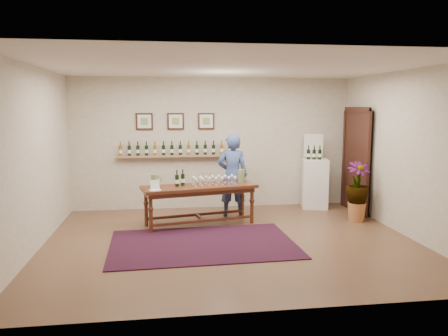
{
  "coord_description": "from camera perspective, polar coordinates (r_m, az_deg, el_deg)",
  "views": [
    {
      "loc": [
        -1.06,
        -6.83,
        2.18
      ],
      "look_at": [
        0.0,
        0.8,
        1.1
      ],
      "focal_mm": 35.0,
      "sensor_mm": 36.0,
      "label": 1
    }
  ],
  "objects": [
    {
      "name": "info_sign",
      "position": [
        9.7,
        11.6,
        2.88
      ],
      "size": [
        0.4,
        0.11,
        0.56
      ],
      "primitive_type": "cube",
      "rotation": [
        0.0,
        0.0,
        -0.23
      ],
      "color": "silver",
      "rests_on": "display_pedestal"
    },
    {
      "name": "rug",
      "position": [
        7.1,
        -2.78,
        -9.86
      ],
      "size": [
        2.99,
        2.05,
        0.02
      ],
      "primitive_type": "cube",
      "rotation": [
        0.0,
        0.0,
        0.03
      ],
      "color": "#440C10",
      "rests_on": "ground"
    },
    {
      "name": "display_pedestal",
      "position": [
        9.68,
        11.76,
        -1.99
      ],
      "size": [
        0.64,
        0.64,
        1.06
      ],
      "primitive_type": "cube",
      "rotation": [
        0.0,
        0.0,
        -0.23
      ],
      "color": "white",
      "rests_on": "ground"
    },
    {
      "name": "pitcher_right",
      "position": [
        8.39,
        2.27,
        -1.03
      ],
      "size": [
        0.2,
        0.2,
        0.25
      ],
      "primitive_type": null,
      "rotation": [
        0.0,
        0.0,
        0.31
      ],
      "color": "#6E7F4F",
      "rests_on": "tasting_table"
    },
    {
      "name": "potted_plant",
      "position": [
        8.7,
        17.03,
        -2.97
      ],
      "size": [
        0.56,
        0.56,
        0.99
      ],
      "rotation": [
        0.0,
        0.0,
        -0.07
      ],
      "color": "#A36236",
      "rests_on": "ground"
    },
    {
      "name": "table_glasses",
      "position": [
        8.17,
        -1.27,
        -1.56
      ],
      "size": [
        1.21,
        0.47,
        0.16
      ],
      "primitive_type": null,
      "rotation": [
        0.0,
        0.0,
        0.17
      ],
      "color": "silver",
      "rests_on": "tasting_table"
    },
    {
      "name": "menu_card",
      "position": [
        7.7,
        -9.02,
        -2.19
      ],
      "size": [
        0.23,
        0.2,
        0.18
      ],
      "primitive_type": "cube",
      "rotation": [
        0.0,
        0.0,
        0.33
      ],
      "color": "silver",
      "rests_on": "tasting_table"
    },
    {
      "name": "ground",
      "position": [
        7.25,
        0.88,
        -9.52
      ],
      "size": [
        6.0,
        6.0,
        0.0
      ],
      "primitive_type": "plane",
      "color": "brown",
      "rests_on": "ground"
    },
    {
      "name": "room_shell",
      "position": [
        9.31,
        12.07,
        1.26
      ],
      "size": [
        6.0,
        6.0,
        6.0
      ],
      "color": "beige",
      "rests_on": "ground"
    },
    {
      "name": "pitcher_left",
      "position": [
        7.92,
        -9.04,
        -1.67
      ],
      "size": [
        0.17,
        0.17,
        0.24
      ],
      "primitive_type": null,
      "rotation": [
        0.0,
        0.0,
        0.11
      ],
      "color": "#6E7F4F",
      "rests_on": "tasting_table"
    },
    {
      "name": "person",
      "position": [
        8.69,
        1.11,
        -0.98
      ],
      "size": [
        0.65,
        0.47,
        1.66
      ],
      "primitive_type": "imported",
      "rotation": [
        0.0,
        0.0,
        3.02
      ],
      "color": "#394D87",
      "rests_on": "ground"
    },
    {
      "name": "tasting_table",
      "position": [
        8.09,
        -3.22,
        -3.06
      ],
      "size": [
        2.19,
        1.09,
        0.75
      ],
      "rotation": [
        0.0,
        0.0,
        0.21
      ],
      "color": "#451F11",
      "rests_on": "ground"
    },
    {
      "name": "table_bottles",
      "position": [
        8.02,
        -5.78,
        -1.32
      ],
      "size": [
        0.28,
        0.18,
        0.29
      ],
      "primitive_type": null,
      "rotation": [
        0.0,
        0.0,
        0.09
      ],
      "color": "black",
      "rests_on": "tasting_table"
    },
    {
      "name": "pedestal_bottles",
      "position": [
        9.55,
        11.69,
        1.95
      ],
      "size": [
        0.29,
        0.14,
        0.28
      ],
      "primitive_type": null,
      "rotation": [
        0.0,
        0.0,
        -0.23
      ],
      "color": "black",
      "rests_on": "display_pedestal"
    }
  ]
}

